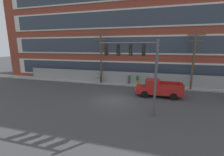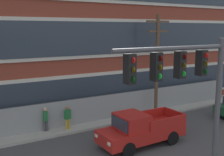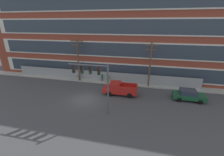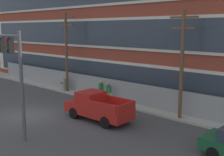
{
  "view_description": "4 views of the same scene",
  "coord_description": "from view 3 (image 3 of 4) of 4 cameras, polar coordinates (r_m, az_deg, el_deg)",
  "views": [
    {
      "loc": [
        3.88,
        -14.72,
        5.66
      ],
      "look_at": [
        -1.18,
        3.36,
        1.73
      ],
      "focal_mm": 24.0,
      "sensor_mm": 36.0,
      "label": 1
    },
    {
      "loc": [
        -4.54,
        -9.55,
        6.57
      ],
      "look_at": [
        3.7,
        4.54,
        3.7
      ],
      "focal_mm": 45.0,
      "sensor_mm": 36.0,
      "label": 2
    },
    {
      "loc": [
        7.99,
        -17.71,
        10.36
      ],
      "look_at": [
        3.1,
        3.7,
        2.22
      ],
      "focal_mm": 24.0,
      "sensor_mm": 36.0,
      "label": 3
    },
    {
      "loc": [
        18.08,
        -10.54,
        6.35
      ],
      "look_at": [
        4.14,
        4.63,
        2.71
      ],
      "focal_mm": 45.0,
      "sensor_mm": 36.0,
      "label": 4
    }
  ],
  "objects": [
    {
      "name": "brick_mill_building",
      "position": [
        31.02,
        5.68,
        15.58
      ],
      "size": [
        54.61,
        10.13,
        15.66
      ],
      "color": "brown",
      "rests_on": "ground"
    },
    {
      "name": "electrical_cabinet",
      "position": [
        28.85,
        -13.08,
        0.24
      ],
      "size": [
        0.58,
        0.51,
        1.42
      ],
      "color": "#939993",
      "rests_on": "ground"
    },
    {
      "name": "pickup_truck_red",
      "position": [
        22.77,
        2.83,
        -4.15
      ],
      "size": [
        5.19,
        2.11,
        1.96
      ],
      "color": "#AD1E19",
      "rests_on": "ground"
    },
    {
      "name": "utility_pole_near_corner",
      "position": [
        27.79,
        -12.79,
        7.4
      ],
      "size": [
        2.41,
        0.26,
        7.88
      ],
      "color": "brown",
      "rests_on": "ground"
    },
    {
      "name": "pedestrian_near_cabinet",
      "position": [
        27.02,
        -1.35,
        0.0
      ],
      "size": [
        0.45,
        0.34,
        1.69
      ],
      "color": "#B7932D",
      "rests_on": "ground"
    },
    {
      "name": "traffic_signal_mast",
      "position": [
        16.96,
        -6.73,
        0.45
      ],
      "size": [
        4.73,
        0.43,
        6.24
      ],
      "color": "#4C4C51",
      "rests_on": "ground"
    },
    {
      "name": "utility_pole_midblock",
      "position": [
        25.11,
        14.32,
        5.42
      ],
      "size": [
        2.02,
        0.26,
        7.59
      ],
      "color": "brown",
      "rests_on": "ground"
    },
    {
      "name": "ground_plane",
      "position": [
        22.01,
        -10.16,
        -8.09
      ],
      "size": [
        160.0,
        160.0,
        0.0
      ],
      "primitive_type": "plane",
      "color": "#424244"
    },
    {
      "name": "sedan_dark_green",
      "position": [
        23.81,
        27.12,
        -5.74
      ],
      "size": [
        4.3,
        2.03,
        1.56
      ],
      "color": "#194C2D",
      "rests_on": "ground"
    },
    {
      "name": "pedestrian_by_fence",
      "position": [
        27.72,
        -3.81,
        0.5
      ],
      "size": [
        0.32,
        0.42,
        1.69
      ],
      "color": "#4C4C51",
      "rests_on": "ground"
    },
    {
      "name": "chain_link_fence",
      "position": [
        27.99,
        -4.51,
        0.71
      ],
      "size": [
        34.68,
        0.06,
        1.94
      ],
      "color": "gray",
      "rests_on": "ground"
    },
    {
      "name": "sidewalk_building_side",
      "position": [
        28.12,
        -4.56,
        -1.18
      ],
      "size": [
        80.0,
        1.93,
        0.16
      ],
      "primitive_type": "cube",
      "color": "#9E9B93",
      "rests_on": "ground"
    }
  ]
}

